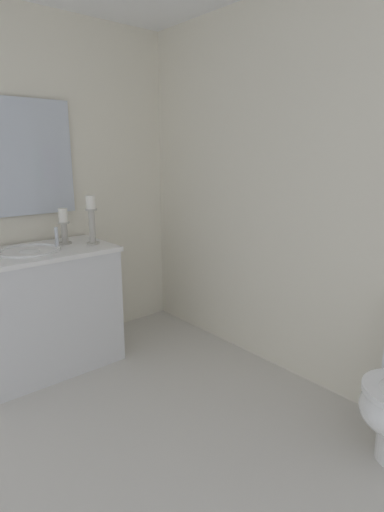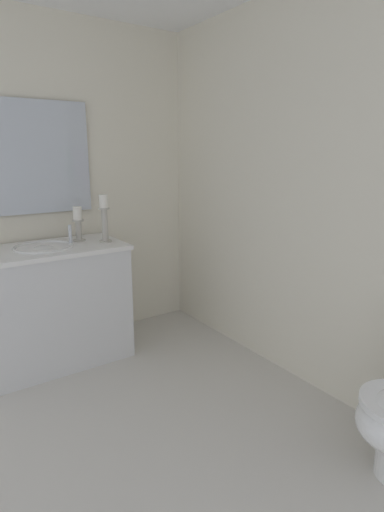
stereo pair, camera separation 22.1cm
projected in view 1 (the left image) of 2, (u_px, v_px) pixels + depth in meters
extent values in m
cube|color=beige|center=(155.00, 462.00, 2.02)|extent=(3.19, 2.46, 0.02)
cube|color=silver|center=(315.00, 196.00, 2.49)|extent=(3.19, 0.04, 2.45)
cube|color=silver|center=(21.00, 190.00, 2.89)|extent=(0.04, 2.46, 2.45)
cube|color=silver|center=(36.00, 314.00, 2.80)|extent=(0.55, 1.05, 0.82)
cube|color=white|center=(30.00, 253.00, 2.69)|extent=(0.58, 1.08, 0.03)
ellipsoid|color=white|center=(30.00, 258.00, 2.70)|extent=(0.38, 0.30, 0.11)
torus|color=white|center=(30.00, 251.00, 2.69)|extent=(0.40, 0.40, 0.02)
cylinder|color=silver|center=(57.00, 237.00, 2.79)|extent=(0.02, 0.02, 0.14)
cube|color=silver|center=(6.00, 158.00, 2.75)|extent=(0.02, 0.92, 0.80)
cylinder|color=#B7B2A5|center=(93.00, 243.00, 2.90)|extent=(0.09, 0.09, 0.01)
cylinder|color=#B7B2A5|center=(92.00, 227.00, 2.88)|extent=(0.04, 0.04, 0.24)
cylinder|color=#B7B2A5|center=(91.00, 210.00, 2.85)|extent=(0.08, 0.08, 0.01)
cylinder|color=white|center=(91.00, 202.00, 2.83)|extent=(0.06, 0.06, 0.09)
cylinder|color=#B7B2A5|center=(65.00, 243.00, 2.91)|extent=(0.09, 0.09, 0.01)
cylinder|color=#B7B2A5|center=(65.00, 234.00, 2.89)|extent=(0.04, 0.04, 0.15)
cylinder|color=#B7B2A5|center=(64.00, 223.00, 2.87)|extent=(0.08, 0.08, 0.01)
cylinder|color=white|center=(63.00, 215.00, 2.86)|extent=(0.06, 0.06, 0.10)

